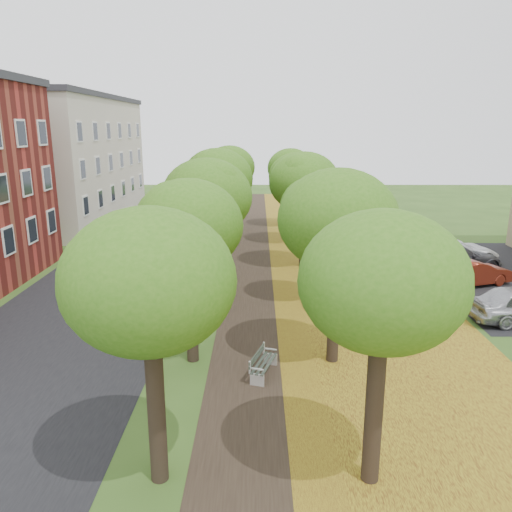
{
  "coord_description": "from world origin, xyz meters",
  "views": [
    {
      "loc": [
        0.04,
        -9.78,
        7.81
      ],
      "look_at": [
        -0.04,
        10.71,
        2.5
      ],
      "focal_mm": 35.0,
      "sensor_mm": 36.0,
      "label": 1
    }
  ],
  "objects_px": {
    "car_grey": "(455,258)",
    "car_white": "(455,251)",
    "bench": "(262,363)",
    "car_red": "(474,273)"
  },
  "relations": [
    {
      "from": "car_grey",
      "to": "car_white",
      "type": "xyz_separation_m",
      "value": [
        0.77,
        1.89,
        -0.08
      ]
    },
    {
      "from": "bench",
      "to": "car_red",
      "type": "bearing_deg",
      "value": -30.86
    },
    {
      "from": "bench",
      "to": "car_red",
      "type": "relative_size",
      "value": 0.44
    },
    {
      "from": "car_white",
      "to": "car_red",
      "type": "bearing_deg",
      "value": 164.63
    },
    {
      "from": "car_red",
      "to": "car_white",
      "type": "height_order",
      "value": "car_white"
    },
    {
      "from": "car_red",
      "to": "car_grey",
      "type": "xyz_separation_m",
      "value": [
        0.0,
        2.56,
        0.12
      ]
    },
    {
      "from": "bench",
      "to": "car_white",
      "type": "height_order",
      "value": "car_white"
    },
    {
      "from": "car_grey",
      "to": "car_white",
      "type": "relative_size",
      "value": 1.07
    },
    {
      "from": "car_grey",
      "to": "car_red",
      "type": "bearing_deg",
      "value": 169.61
    },
    {
      "from": "bench",
      "to": "car_grey",
      "type": "relative_size",
      "value": 0.32
    }
  ]
}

